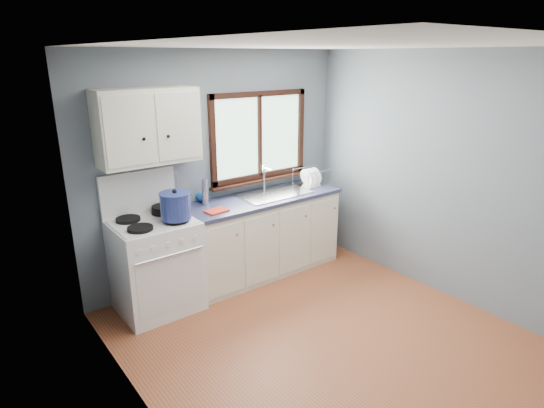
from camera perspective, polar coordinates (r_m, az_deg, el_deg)
floor at (r=4.27m, az=7.13°, el=-16.89°), size 3.20×3.60×0.02m
ceiling at (r=3.50m, az=8.82°, el=19.26°), size 3.20×3.60×0.02m
wall_back at (r=5.08m, az=-6.72°, el=4.59°), size 3.20×0.02×2.50m
wall_left at (r=2.86m, az=-15.81°, el=-6.99°), size 0.02×3.60×2.50m
wall_right at (r=4.93m, az=21.28°, el=3.05°), size 0.02×3.60×2.50m
gas_range at (r=4.64m, az=-14.37°, el=-7.13°), size 0.76×0.69×1.36m
base_cabinets at (r=5.27m, az=-1.27°, el=-4.40°), size 1.85×0.60×0.88m
countertop at (r=5.10m, az=-1.30°, el=0.69°), size 1.89×0.64×0.04m
sink at (r=5.21m, az=0.29°, el=0.63°), size 0.84×0.46×0.44m
window at (r=5.28m, az=-1.57°, el=7.75°), size 1.36×0.10×1.03m
upper_cabinets at (r=4.44m, az=-15.30°, el=9.36°), size 0.95×0.35×0.70m
skillet at (r=4.64m, az=-13.34°, el=-0.50°), size 0.39×0.32×0.05m
stockpot at (r=4.36m, az=-12.02°, el=-0.17°), size 0.36×0.36×0.29m
utensil_crock at (r=4.77m, az=-11.41°, el=0.39°), size 0.14×0.14×0.41m
thermos at (r=4.84m, az=-8.42°, el=1.55°), size 0.08×0.08×0.28m
soap_bottle at (r=4.90m, az=-8.38°, el=1.63°), size 0.11×0.11×0.27m
dish_towel at (r=4.64m, az=-7.00°, el=-0.87°), size 0.24×0.18×0.02m
dish_rack at (r=5.58m, az=4.97°, el=2.99°), size 0.40×0.30×0.21m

